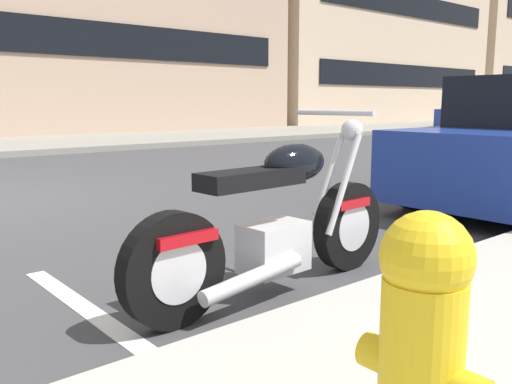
% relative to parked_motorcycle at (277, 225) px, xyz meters
% --- Properties ---
extents(sidewalk_far_curb, '(120.00, 5.00, 0.14)m').
position_rel_parked_motorcycle_xyz_m(sidewalk_far_curb, '(10.99, 12.07, -0.35)').
color(sidewalk_far_curb, gray).
rests_on(sidewalk_far_curb, ground).
extents(parking_stall_stripe, '(0.12, 2.20, 0.01)m').
position_rel_parked_motorcycle_xyz_m(parking_stall_stripe, '(-1.01, 0.24, -0.42)').
color(parking_stall_stripe, silver).
rests_on(parking_stall_stripe, ground).
extents(parked_motorcycle, '(2.07, 0.62, 1.10)m').
position_rel_parked_motorcycle_xyz_m(parked_motorcycle, '(0.00, 0.00, 0.00)').
color(parked_motorcycle, black).
rests_on(parked_motorcycle, ground).
extents(car_opposite_curb, '(4.36, 1.96, 1.36)m').
position_rel_parked_motorcycle_xyz_m(car_opposite_curb, '(19.79, 8.90, 0.23)').
color(car_opposite_curb, navy).
rests_on(car_opposite_curb, ground).
extents(fire_hydrant, '(0.24, 0.36, 0.74)m').
position_rel_parked_motorcycle_xyz_m(fire_hydrant, '(-0.95, -1.61, 0.11)').
color(fire_hydrant, gold).
rests_on(fire_hydrant, sidewalk_near_curb).
extents(townhouse_behind_pole, '(15.97, 8.85, 11.29)m').
position_rel_parked_motorcycle_xyz_m(townhouse_behind_pole, '(22.36, 18.76, 5.22)').
color(townhouse_behind_pole, beige).
rests_on(townhouse_behind_pole, ground).
extents(townhouse_near_left, '(15.49, 9.46, 13.17)m').
position_rel_parked_motorcycle_xyz_m(townhouse_near_left, '(39.15, 19.07, 6.17)').
color(townhouse_near_left, beige).
rests_on(townhouse_near_left, ground).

